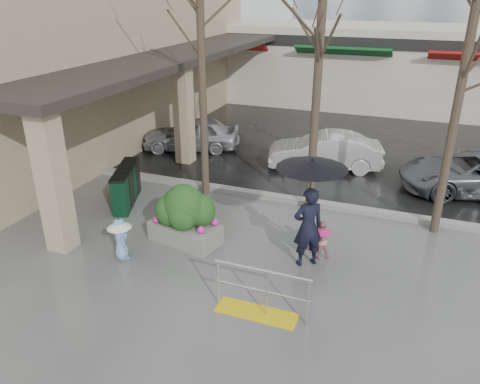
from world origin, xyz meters
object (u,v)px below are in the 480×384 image
Objects in this scene: tree_mideast at (471,34)px; child_pink at (321,237)px; woman at (310,202)px; tree_west at (200,17)px; planter at (185,215)px; car_b at (325,151)px; tree_midwest at (322,13)px; car_c at (478,173)px; news_boxes at (126,186)px; child_blue at (120,235)px; handrail at (260,298)px; car_a at (191,134)px.

child_pink is at bearing -137.21° from tree_mideast.
woman is at bearing 35.14° from child_pink.
woman is at bearing -35.76° from tree_west.
tree_mideast is at bearing -161.32° from child_pink.
planter is (0.74, -2.77, -4.36)m from tree_west.
tree_mideast reaches higher than car_b.
tree_midwest is 1.83× the size of car_b.
child_pink is at bearing -51.16° from car_c.
tree_midwest is 5.31m from child_pink.
tree_midwest is at bearing -6.03° from news_boxes.
car_b is (-1.11, 5.81, 0.11)m from child_pink.
child_blue is 0.27× the size of car_b.
tree_west is 1.50× the size of car_c.
handrail is 0.74× the size of woman.
tree_west is 6.23m from car_a.
planter is (-3.26, -0.45, 0.20)m from child_pink.
child_blue is (-0.28, -4.02, -4.48)m from tree_west.
planter is (-3.02, -0.06, -0.84)m from woman.
car_b reaches higher than handrail.
child_blue is 1.62m from planter.
planter is (-2.46, -2.77, -4.51)m from tree_midwest.
woman is at bearing 79.07° from handrail.
child_blue is 0.55× the size of planter.
car_c is at bearing 4.14° from news_boxes.
car_c is (9.95, -0.57, 0.00)m from car_a.
child_blue is 10.66m from car_c.
tree_midwest is (3.20, 0.00, 0.15)m from tree_west.
handrail is 6.26m from news_boxes.
planter is 0.49× the size of car_b.
tree_west is at bearing 12.80° from car_a.
planter reaches higher than handrail.
car_c is (4.28, 7.93, 0.25)m from handrail.
handrail is at bearing -55.01° from tree_west.
news_boxes is (-5.87, 0.94, 0.02)m from child_pink.
handrail is at bearing 42.50° from woman.
car_c is at bearing 35.16° from tree_midwest.
planter is at bearing -34.16° from car_b.
child_blue is at bearing -93.97° from tree_west.
tree_mideast is 5.38m from car_c.
news_boxes is 0.53× the size of car_a.
tree_west is at bearing 124.99° from handrail.
car_a is (-5.67, 8.50, 0.25)m from handrail.
tree_west reaches higher than child_blue.
woman is 5.88m from news_boxes.
child_pink is at bearing -30.29° from news_boxes.
tree_west is 2.66× the size of woman.
tree_midwest is 3.55× the size of news_boxes.
tree_west reaches higher than handrail.
handrail is at bearing -54.40° from news_boxes.
woman is 6.34m from car_b.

